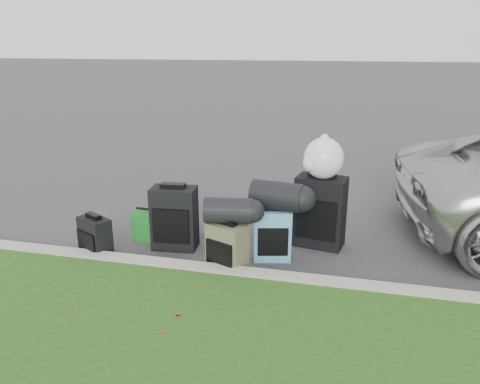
% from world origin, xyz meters
% --- Properties ---
extents(ground, '(120.00, 120.00, 0.00)m').
position_xyz_m(ground, '(0.00, 0.00, 0.00)').
color(ground, '#383535').
rests_on(ground, ground).
extents(curb, '(120.00, 0.18, 0.15)m').
position_xyz_m(curb, '(0.00, -1.00, 0.07)').
color(curb, '#9E937F').
rests_on(curb, ground).
extents(suitcase_small_black, '(0.42, 0.35, 0.46)m').
position_xyz_m(suitcase_small_black, '(-1.47, -0.80, 0.23)').
color(suitcase_small_black, black).
rests_on(suitcase_small_black, ground).
extents(suitcase_large_black_left, '(0.52, 0.35, 0.72)m').
position_xyz_m(suitcase_large_black_left, '(-0.74, -0.33, 0.36)').
color(suitcase_large_black_left, black).
rests_on(suitcase_large_black_left, ground).
extents(suitcase_olive, '(0.45, 0.37, 0.53)m').
position_xyz_m(suitcase_olive, '(0.00, -0.79, 0.26)').
color(suitcase_olive, '#45442C').
rests_on(suitcase_olive, ground).
extents(suitcase_teal, '(0.44, 0.32, 0.56)m').
position_xyz_m(suitcase_teal, '(0.39, -0.37, 0.28)').
color(suitcase_teal, teal).
rests_on(suitcase_teal, ground).
extents(suitcase_large_black_right, '(0.60, 0.42, 0.82)m').
position_xyz_m(suitcase_large_black_right, '(0.86, 0.12, 0.41)').
color(suitcase_large_black_right, black).
rests_on(suitcase_large_black_right, ground).
extents(tote_green, '(0.32, 0.27, 0.34)m').
position_xyz_m(tote_green, '(-1.13, -0.19, 0.17)').
color(tote_green, '#19731E').
rests_on(tote_green, ground).
extents(tote_navy, '(0.34, 0.28, 0.32)m').
position_xyz_m(tote_navy, '(-0.34, 0.08, 0.16)').
color(tote_navy, navy).
rests_on(tote_navy, ground).
extents(duffel_left, '(0.52, 0.33, 0.26)m').
position_xyz_m(duffel_left, '(0.01, -0.74, 0.66)').
color(duffel_left, black).
rests_on(duffel_left, suitcase_olive).
extents(duffel_right, '(0.58, 0.39, 0.30)m').
position_xyz_m(duffel_right, '(0.43, -0.33, 0.71)').
color(duffel_right, black).
rests_on(duffel_right, suitcase_teal).
extents(trash_bag, '(0.44, 0.44, 0.44)m').
position_xyz_m(trash_bag, '(0.87, 0.11, 1.04)').
color(trash_bag, white).
rests_on(trash_bag, suitcase_large_black_right).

